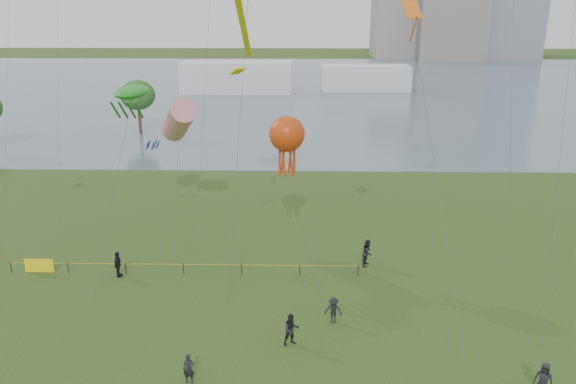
{
  "coord_description": "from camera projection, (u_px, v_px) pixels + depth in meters",
  "views": [
    {
      "loc": [
        0.61,
        -18.93,
        18.02
      ],
      "look_at": [
        0.0,
        10.0,
        8.0
      ],
      "focal_mm": 35.0,
      "sensor_mm": 36.0,
      "label": 1
    }
  ],
  "objects": [
    {
      "name": "pavilion_left",
      "position": [
        237.0,
        77.0,
        112.79
      ],
      "size": [
        22.0,
        8.0,
        6.0
      ],
      "primitive_type": "cube",
      "color": "silver",
      "rests_on": "ground_plane"
    },
    {
      "name": "spectator_a",
      "position": [
        291.0,
        330.0,
        30.55
      ],
      "size": [
        1.1,
        0.99,
        1.86
      ],
      "primitive_type": "imported",
      "rotation": [
        0.0,
        0.0,
        0.38
      ],
      "color": "black",
      "rests_on": "ground_plane"
    },
    {
      "name": "building_low",
      "position": [
        400.0,
        11.0,
        177.29
      ],
      "size": [
        16.0,
        18.0,
        28.0
      ],
      "primitive_type": "cube",
      "color": "gray",
      "rests_on": "ground_plane"
    },
    {
      "name": "kite_delta",
      "position": [
        415.0,
        34.0,
        27.41
      ],
      "size": [
        2.26,
        14.36,
        18.15
      ],
      "rotation": [
        0.0,
        0.0,
        -0.15
      ],
      "color": "#3F3F42"
    },
    {
      "name": "spectator_c",
      "position": [
        118.0,
        264.0,
        38.07
      ],
      "size": [
        0.47,
        1.08,
        1.83
      ],
      "primitive_type": "imported",
      "rotation": [
        0.0,
        0.0,
        1.55
      ],
      "color": "black",
      "rests_on": "ground_plane"
    },
    {
      "name": "kite_octopus",
      "position": [
        287.0,
        135.0,
        37.94
      ],
      "size": [
        3.71,
        8.71,
        10.55
      ],
      "rotation": [
        0.0,
        0.0,
        -0.36
      ],
      "color": "#3F3F42"
    },
    {
      "name": "spectator_b",
      "position": [
        333.0,
        310.0,
        32.67
      ],
      "size": [
        1.14,
        0.79,
        1.62
      ],
      "primitive_type": "imported",
      "rotation": [
        0.0,
        0.0,
        -0.19
      ],
      "color": "black",
      "rests_on": "ground_plane"
    },
    {
      "name": "kite_creature",
      "position": [
        132.0,
        93.0,
        40.29
      ],
      "size": [
        2.37,
        11.29,
        12.05
      ],
      "rotation": [
        0.0,
        0.0,
        -0.01
      ],
      "color": "#3F3F42"
    },
    {
      "name": "trees",
      "position": [
        9.0,
        104.0,
        69.63
      ],
      "size": [
        27.72,
        17.29,
        8.23
      ],
      "color": "#3D261B",
      "rests_on": "ground_plane"
    },
    {
      "name": "fence",
      "position": [
        95.0,
        266.0,
        38.62
      ],
      "size": [
        24.07,
        0.07,
        1.05
      ],
      "color": "black",
      "rests_on": "ground_plane"
    },
    {
      "name": "kite_windsock",
      "position": [
        178.0,
        121.0,
        42.41
      ],
      "size": [
        4.32,
        9.25,
        11.22
      ],
      "rotation": [
        0.0,
        0.0,
        -0.09
      ],
      "color": "#3F3F42"
    },
    {
      "name": "pavilion_right",
      "position": [
        365.0,
        78.0,
        115.28
      ],
      "size": [
        18.0,
        7.0,
        5.0
      ],
      "primitive_type": "cube",
      "color": "silver",
      "rests_on": "ground_plane"
    },
    {
      "name": "spectator_f",
      "position": [
        189.0,
        369.0,
        27.56
      ],
      "size": [
        0.58,
        0.4,
        1.56
      ],
      "primitive_type": "imported",
      "rotation": [
        0.0,
        0.0,
        -0.04
      ],
      "color": "black",
      "rests_on": "ground_plane"
    },
    {
      "name": "lake",
      "position": [
        297.0,
        88.0,
        118.25
      ],
      "size": [
        400.0,
        120.0,
        0.08
      ],
      "primitive_type": "cube",
      "color": "slate",
      "rests_on": "ground_plane"
    },
    {
      "name": "spectator_g",
      "position": [
        368.0,
        253.0,
        39.67
      ],
      "size": [
        1.05,
        1.16,
        1.96
      ],
      "primitive_type": "imported",
      "rotation": [
        0.0,
        0.0,
        1.17
      ],
      "color": "black",
      "rests_on": "ground_plane"
    },
    {
      "name": "spectator_d",
      "position": [
        544.0,
        379.0,
        26.67
      ],
      "size": [
        1.01,
        0.91,
        1.73
      ],
      "primitive_type": "imported",
      "rotation": [
        0.0,
        0.0,
        -0.55
      ],
      "color": "black",
      "rests_on": "ground_plane"
    }
  ]
}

